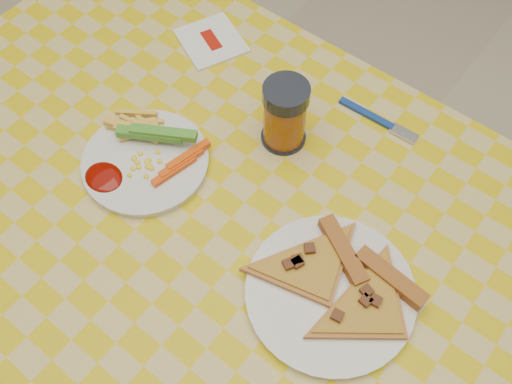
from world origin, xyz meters
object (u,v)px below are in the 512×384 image
plate_right (330,293)px  drink_glass (285,115)px  table (219,255)px  plate_left (146,162)px

plate_right → drink_glass: 0.29m
table → plate_left: size_ratio=6.35×
table → plate_right: size_ratio=5.39×
plate_left → plate_right: same height
plate_right → plate_left: bearing=179.7°
table → drink_glass: (-0.03, 0.21, 0.13)m
table → plate_left: bearing=171.0°
plate_left → plate_right: (0.36, -0.00, 0.00)m
table → drink_glass: bearing=97.7°
table → plate_left: 0.19m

